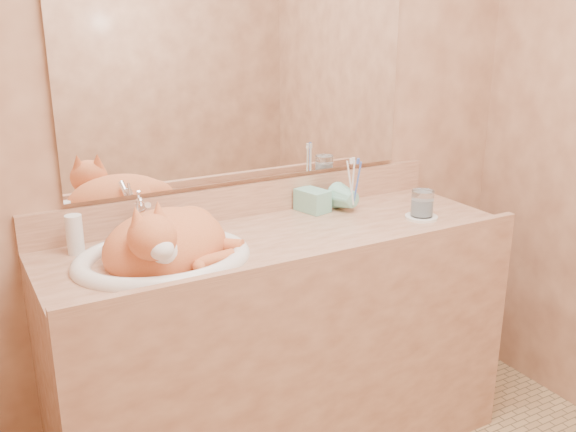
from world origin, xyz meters
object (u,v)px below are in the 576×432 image
soap_dispenser (325,191)px  toothbrush_cup (354,201)px  vanity_counter (283,348)px  sink_basin (161,235)px  water_glass (422,203)px  cat (166,240)px

soap_dispenser → toothbrush_cup: bearing=-35.7°
vanity_counter → toothbrush_cup: toothbrush_cup is taller
vanity_counter → sink_basin: size_ratio=2.99×
soap_dispenser → toothbrush_cup: 0.12m
soap_dispenser → water_glass: (0.29, -0.21, -0.04)m
vanity_counter → water_glass: 0.73m
toothbrush_cup → water_glass: water_glass is taller
cat → soap_dispenser: size_ratio=2.18×
sink_basin → cat: cat is taller
soap_dispenser → toothbrush_cup: soap_dispenser is taller
vanity_counter → toothbrush_cup: 0.60m
sink_basin → cat: 0.02m
soap_dispenser → toothbrush_cup: (0.10, -0.04, -0.05)m
cat → soap_dispenser: (0.66, 0.15, 0.03)m
sink_basin → soap_dispenser: size_ratio=2.87×
cat → water_glass: (0.95, -0.06, -0.01)m
cat → water_glass: cat is taller
vanity_counter → soap_dispenser: (0.25, 0.13, 0.52)m
vanity_counter → sink_basin: (-0.42, -0.02, 0.51)m
vanity_counter → sink_basin: bearing=-177.3°
toothbrush_cup → water_glass: size_ratio=1.09×
water_glass → cat: bearing=176.3°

